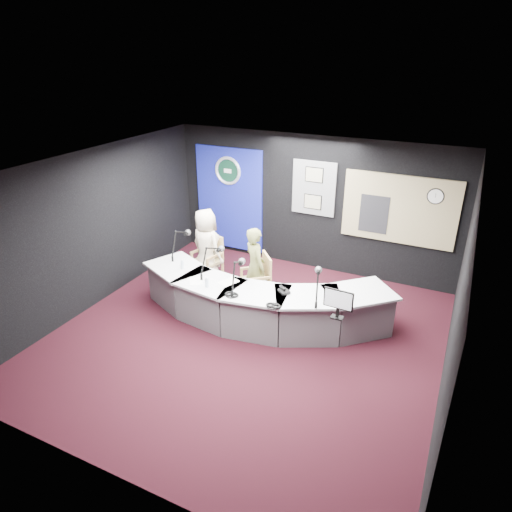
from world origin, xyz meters
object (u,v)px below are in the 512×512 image
at_px(armchair_right, 255,281).
at_px(person_man, 206,247).
at_px(person_woman, 255,267).
at_px(broadcast_desk, 258,301).
at_px(armchair_left, 207,262).

xyz_separation_m(armchair_right, person_man, (-1.24, 0.37, 0.30)).
bearing_deg(armchair_right, person_woman, -131.08).
bearing_deg(armchair_right, broadcast_desk, -11.26).
bearing_deg(armchair_left, armchair_right, -0.27).
height_order(broadcast_desk, armchair_right, armchair_right).
bearing_deg(armchair_right, person_man, -147.62).
relative_size(armchair_left, person_woman, 0.57).
relative_size(broadcast_desk, person_man, 2.93).
bearing_deg(armchair_left, person_woman, -0.27).
relative_size(armchair_left, armchair_right, 0.91).
bearing_deg(person_man, broadcast_desk, 169.30).
bearing_deg(broadcast_desk, person_man, 150.40).
bearing_deg(broadcast_desk, armchair_left, 150.40).
height_order(person_man, person_woman, person_man).
distance_m(armchair_right, person_woman, 0.28).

